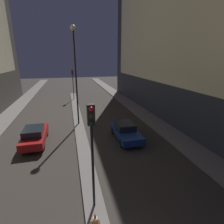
{
  "coord_description": "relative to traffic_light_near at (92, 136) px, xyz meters",
  "views": [
    {
      "loc": [
        -0.82,
        -2.88,
        7.03
      ],
      "look_at": [
        4.32,
        17.63,
        0.5
      ],
      "focal_mm": 28.0,
      "sensor_mm": 36.0,
      "label": 1
    }
  ],
  "objects": [
    {
      "name": "median_strip",
      "position": [
        0.0,
        13.31,
        -3.79
      ],
      "size": [
        1.02,
        32.51,
        0.15
      ],
      "color": "#66605B",
      "rests_on": "ground"
    },
    {
      "name": "traffic_light_near",
      "position": [
        0.0,
        0.0,
        0.0
      ],
      "size": [
        0.32,
        0.42,
        5.1
      ],
      "color": "black",
      "rests_on": "median_strip"
    },
    {
      "name": "traffic_cone_near",
      "position": [
        -0.12,
        -1.1,
        -3.38
      ],
      "size": [
        0.42,
        0.42,
        0.68
      ],
      "color": "black",
      "rests_on": "median_strip"
    },
    {
      "name": "building_right",
      "position": [
        12.58,
        13.03,
        8.8
      ],
      "size": [
        6.01,
        33.95,
        25.31
      ],
      "color": "#2D333D",
      "rests_on": "ground"
    },
    {
      "name": "street_lamp",
      "position": [
        0.0,
        11.58,
        2.88
      ],
      "size": [
        0.53,
        0.53,
        9.9
      ],
      "color": "black",
      "rests_on": "median_strip"
    },
    {
      "name": "traffic_light_mid",
      "position": [
        0.0,
        24.14,
        0.0
      ],
      "size": [
        0.32,
        0.42,
        5.1
      ],
      "color": "black",
      "rests_on": "median_strip"
    },
    {
      "name": "car_right_lane",
      "position": [
        3.9,
        6.94,
        -3.12
      ],
      "size": [
        1.85,
        4.37,
        1.46
      ],
      "color": "navy",
      "rests_on": "ground"
    },
    {
      "name": "car_left_lane",
      "position": [
        -3.9,
        7.96,
        -3.1
      ],
      "size": [
        1.77,
        4.5,
        1.52
      ],
      "color": "maroon",
      "rests_on": "ground"
    }
  ]
}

